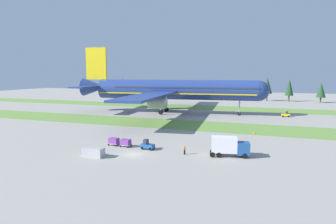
# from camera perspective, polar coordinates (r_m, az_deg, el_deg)

# --- Properties ---
(ground_plane) EXTENTS (400.00, 400.00, 0.00)m
(ground_plane) POSITION_cam_1_polar(r_m,az_deg,el_deg) (57.00, -6.57, -7.89)
(ground_plane) COLOR gray
(grass_strip_near) EXTENTS (320.00, 16.89, 0.01)m
(grass_strip_near) POSITION_cam_1_polar(r_m,az_deg,el_deg) (88.41, 3.53, -2.42)
(grass_strip_near) COLOR olive
(grass_strip_near) RESTS_ON ground
(grass_strip_far) EXTENTS (320.00, 16.89, 0.01)m
(grass_strip_far) POSITION_cam_1_polar(r_m,az_deg,el_deg) (132.51, 9.23, 0.74)
(grass_strip_far) COLOR olive
(grass_strip_far) RESTS_ON ground
(airliner) EXTENTS (70.40, 86.86, 24.72)m
(airliner) POSITION_cam_1_polar(r_m,az_deg,el_deg) (113.00, 0.36, 4.23)
(airliner) COLOR navy
(airliner) RESTS_ON ground
(baggage_tug) EXTENTS (2.70, 1.52, 1.97)m
(baggage_tug) POSITION_cam_1_polar(r_m,az_deg,el_deg) (60.20, -3.88, -6.24)
(baggage_tug) COLOR #1E4C8E
(baggage_tug) RESTS_ON ground
(cargo_dolly_lead) EXTENTS (2.32, 1.69, 1.55)m
(cargo_dolly_lead) POSITION_cam_1_polar(r_m,az_deg,el_deg) (62.71, -7.92, -5.64)
(cargo_dolly_lead) COLOR #A3A3A8
(cargo_dolly_lead) RESTS_ON ground
(cargo_dolly_second) EXTENTS (2.32, 1.69, 1.55)m
(cargo_dolly_second) POSITION_cam_1_polar(r_m,az_deg,el_deg) (64.31, -10.09, -5.36)
(cargo_dolly_second) COLOR #A3A3A8
(cargo_dolly_second) RESTS_ON ground
(catering_truck) EXTENTS (7.28, 3.69, 3.58)m
(catering_truck) POSITION_cam_1_polar(r_m,az_deg,el_deg) (55.89, 11.39, -6.23)
(catering_truck) COLOR #1E4C8E
(catering_truck) RESTS_ON ground
(pushback_tractor) EXTENTS (2.73, 1.59, 1.97)m
(pushback_tractor) POSITION_cam_1_polar(r_m,az_deg,el_deg) (111.76, 21.19, -0.45)
(pushback_tractor) COLOR yellow
(pushback_tractor) RESTS_ON ground
(ground_crew_marshaller) EXTENTS (0.36, 0.52, 1.74)m
(ground_crew_marshaller) POSITION_cam_1_polar(r_m,az_deg,el_deg) (56.50, 3.12, -7.00)
(ground_crew_marshaller) COLOR black
(ground_crew_marshaller) RESTS_ON ground
(uld_container_0) EXTENTS (2.03, 1.63, 1.59)m
(uld_container_0) POSITION_cam_1_polar(r_m,az_deg,el_deg) (57.38, -14.63, -7.16)
(uld_container_0) COLOR #A3A3A8
(uld_container_0) RESTS_ON ground
(uld_container_1) EXTENTS (2.06, 1.68, 1.65)m
(uld_container_1) POSITION_cam_1_polar(r_m,az_deg,el_deg) (55.98, -12.96, -7.44)
(uld_container_1) COLOR #A3A3A8
(uld_container_1) RESTS_ON ground
(taxiway_marker_0) EXTENTS (0.44, 0.44, 0.59)m
(taxiway_marker_0) POSITION_cam_1_polar(r_m,az_deg,el_deg) (84.52, 0.48, -2.65)
(taxiway_marker_0) COLOR orange
(taxiway_marker_0) RESTS_ON ground
(taxiway_marker_1) EXTENTS (0.44, 0.44, 0.57)m
(taxiway_marker_1) POSITION_cam_1_polar(r_m,az_deg,el_deg) (78.30, 15.81, -3.74)
(taxiway_marker_1) COLOR orange
(taxiway_marker_1) RESTS_ON ground
(distant_tree_line) EXTENTS (165.16, 8.82, 12.64)m
(distant_tree_line) POSITION_cam_1_polar(r_m,az_deg,el_deg) (176.23, 10.74, 4.53)
(distant_tree_line) COLOR #4C3823
(distant_tree_line) RESTS_ON ground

